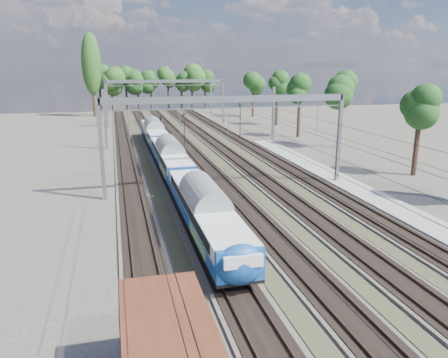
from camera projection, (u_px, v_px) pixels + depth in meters
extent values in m
cube|color=#47423A|center=(127.00, 162.00, 54.01)|extent=(3.00, 130.00, 0.15)
cube|color=black|center=(127.00, 161.00, 53.99)|extent=(2.50, 130.00, 0.06)
cube|color=#473326|center=(121.00, 161.00, 53.79)|extent=(0.08, 130.00, 0.14)
cube|color=#473326|center=(133.00, 160.00, 54.13)|extent=(0.08, 130.00, 0.14)
cube|color=#47423A|center=(164.00, 160.00, 55.07)|extent=(3.00, 130.00, 0.15)
cube|color=black|center=(164.00, 160.00, 55.05)|extent=(2.50, 130.00, 0.06)
cube|color=#473326|center=(158.00, 159.00, 54.85)|extent=(0.08, 130.00, 0.14)
cube|color=#473326|center=(169.00, 158.00, 55.19)|extent=(0.08, 130.00, 0.14)
cube|color=#47423A|center=(199.00, 158.00, 56.14)|extent=(3.00, 130.00, 0.15)
cube|color=black|center=(199.00, 158.00, 56.11)|extent=(2.50, 130.00, 0.06)
cube|color=#473326|center=(193.00, 157.00, 55.92)|extent=(0.08, 130.00, 0.14)
cube|color=#473326|center=(204.00, 157.00, 56.26)|extent=(0.08, 130.00, 0.14)
cube|color=#47423A|center=(232.00, 157.00, 57.20)|extent=(3.00, 130.00, 0.15)
cube|color=black|center=(232.00, 156.00, 57.18)|extent=(2.50, 130.00, 0.06)
cube|color=#473326|center=(227.00, 156.00, 56.98)|extent=(0.08, 130.00, 0.14)
cube|color=#473326|center=(238.00, 155.00, 57.32)|extent=(0.08, 130.00, 0.14)
cube|color=#47423A|center=(265.00, 155.00, 58.26)|extent=(3.00, 130.00, 0.15)
cube|color=black|center=(265.00, 154.00, 58.24)|extent=(2.50, 130.00, 0.06)
cube|color=#473326|center=(260.00, 154.00, 58.04)|extent=(0.08, 130.00, 0.14)
cube|color=#473326|center=(270.00, 153.00, 58.39)|extent=(0.08, 130.00, 0.14)
cube|color=#373124|center=(146.00, 162.00, 54.55)|extent=(1.10, 130.00, 0.05)
cube|color=#373124|center=(181.00, 160.00, 55.62)|extent=(1.10, 130.00, 0.05)
cube|color=#373124|center=(216.00, 158.00, 56.68)|extent=(1.10, 130.00, 0.05)
cube|color=#373124|center=(249.00, 156.00, 57.75)|extent=(1.10, 130.00, 0.05)
cube|color=gray|center=(401.00, 212.00, 35.50)|extent=(3.00, 70.00, 0.30)
cube|color=slate|center=(101.00, 150.00, 38.23)|extent=(0.35, 0.35, 9.00)
cube|color=slate|center=(339.00, 139.00, 43.66)|extent=(0.35, 0.35, 9.00)
cube|color=slate|center=(228.00, 99.00, 39.88)|extent=(23.00, 0.35, 0.60)
cube|color=slate|center=(106.00, 104.00, 83.26)|extent=(0.35, 0.35, 9.00)
cube|color=slate|center=(223.00, 102.00, 88.70)|extent=(0.35, 0.35, 9.00)
cube|color=slate|center=(166.00, 81.00, 84.92)|extent=(23.00, 0.35, 0.60)
cube|color=slate|center=(105.00, 120.00, 61.75)|extent=(0.35, 0.35, 8.50)
cube|color=slate|center=(107.00, 97.00, 103.96)|extent=(0.35, 0.35, 8.50)
cube|color=slate|center=(273.00, 115.00, 67.73)|extent=(0.35, 0.35, 8.50)
cube|color=slate|center=(211.00, 96.00, 109.95)|extent=(0.35, 0.35, 8.50)
cylinder|color=black|center=(125.00, 118.00, 52.64)|extent=(0.03, 130.00, 0.03)
cylinder|color=black|center=(124.00, 109.00, 52.36)|extent=(0.03, 130.00, 0.03)
cylinder|color=black|center=(162.00, 117.00, 53.70)|extent=(0.03, 130.00, 0.03)
cylinder|color=black|center=(162.00, 108.00, 53.42)|extent=(0.03, 130.00, 0.03)
cylinder|color=black|center=(198.00, 116.00, 54.77)|extent=(0.03, 130.00, 0.03)
cylinder|color=black|center=(198.00, 107.00, 54.49)|extent=(0.03, 130.00, 0.03)
cylinder|color=black|center=(232.00, 115.00, 55.83)|extent=(0.03, 130.00, 0.03)
cylinder|color=black|center=(232.00, 107.00, 55.55)|extent=(0.03, 130.00, 0.03)
cylinder|color=black|center=(266.00, 114.00, 56.89)|extent=(0.03, 130.00, 0.03)
cylinder|color=black|center=(266.00, 106.00, 56.62)|extent=(0.03, 130.00, 0.03)
cylinder|color=black|center=(100.00, 97.00, 116.71)|extent=(0.56, 0.56, 6.84)
sphere|color=#183914|center=(99.00, 76.00, 115.32)|extent=(4.68, 4.68, 4.68)
cylinder|color=black|center=(111.00, 98.00, 116.61)|extent=(0.56, 0.56, 6.40)
sphere|color=#183914|center=(110.00, 78.00, 115.32)|extent=(5.09, 5.09, 5.09)
cylinder|color=black|center=(124.00, 98.00, 115.13)|extent=(0.56, 0.56, 6.76)
sphere|color=#183914|center=(123.00, 77.00, 113.77)|extent=(5.40, 5.40, 5.40)
cylinder|color=black|center=(138.00, 97.00, 118.33)|extent=(0.56, 0.56, 6.58)
sphere|color=#183914|center=(137.00, 77.00, 117.00)|extent=(4.54, 4.54, 4.54)
cylinder|color=black|center=(150.00, 95.00, 119.40)|extent=(0.56, 0.56, 7.40)
sphere|color=#183914|center=(149.00, 73.00, 117.90)|extent=(4.97, 4.97, 4.97)
cylinder|color=black|center=(169.00, 98.00, 119.41)|extent=(0.56, 0.56, 6.08)
sphere|color=#183914|center=(168.00, 80.00, 118.18)|extent=(4.04, 4.04, 4.04)
cylinder|color=black|center=(178.00, 98.00, 121.62)|extent=(0.56, 0.56, 5.65)
sphere|color=#183914|center=(177.00, 82.00, 120.48)|extent=(5.27, 5.27, 5.27)
cylinder|color=black|center=(193.00, 96.00, 121.15)|extent=(0.56, 0.56, 7.04)
sphere|color=#183914|center=(192.00, 75.00, 119.73)|extent=(4.00, 4.00, 4.00)
cylinder|color=black|center=(205.00, 95.00, 121.69)|extent=(0.56, 0.56, 7.17)
sphere|color=#183914|center=(204.00, 74.00, 120.24)|extent=(4.10, 4.10, 4.10)
cylinder|color=black|center=(415.00, 150.00, 47.21)|extent=(0.56, 0.56, 5.57)
sphere|color=#183914|center=(420.00, 109.00, 46.08)|extent=(4.02, 4.02, 4.02)
cylinder|color=black|center=(347.00, 132.00, 60.09)|extent=(0.56, 0.56, 5.59)
sphere|color=#183914|center=(350.00, 99.00, 58.96)|extent=(3.58, 3.58, 3.58)
cylinder|color=black|center=(302.00, 119.00, 74.40)|extent=(0.56, 0.56, 5.78)
sphere|color=#183914|center=(303.00, 91.00, 73.23)|extent=(3.65, 3.65, 3.65)
cylinder|color=black|center=(270.00, 112.00, 85.88)|extent=(0.56, 0.56, 5.66)
sphere|color=#183914|center=(271.00, 88.00, 84.74)|extent=(3.47, 3.47, 3.47)
cylinder|color=black|center=(252.00, 106.00, 99.57)|extent=(0.56, 0.56, 5.30)
sphere|color=#183914|center=(253.00, 87.00, 98.50)|extent=(3.74, 3.74, 3.74)
cylinder|color=black|center=(93.00, 82.00, 100.43)|extent=(0.70, 0.70, 16.00)
ellipsoid|color=#1D4918|center=(91.00, 64.00, 99.42)|extent=(4.40, 4.40, 14.08)
cube|color=black|center=(228.00, 268.00, 24.83)|extent=(1.83, 2.74, 0.73)
cube|color=black|center=(189.00, 202.00, 36.83)|extent=(1.83, 2.74, 0.73)
cube|color=navy|center=(205.00, 210.00, 30.49)|extent=(2.56, 18.27, 1.74)
cube|color=silver|center=(204.00, 204.00, 30.37)|extent=(2.63, 17.54, 0.87)
cube|color=black|center=(223.00, 203.00, 30.69)|extent=(0.04, 15.53, 0.64)
cube|color=#E9B10C|center=(218.00, 238.00, 26.83)|extent=(2.65, 5.12, 0.64)
cylinder|color=gray|center=(204.00, 199.00, 30.27)|extent=(2.59, 18.27, 2.59)
cube|color=black|center=(179.00, 184.00, 42.54)|extent=(1.83, 2.74, 0.73)
cube|color=black|center=(164.00, 158.00, 54.54)|extent=(1.83, 2.74, 0.73)
cube|color=navy|center=(170.00, 157.00, 48.19)|extent=(2.56, 18.27, 1.74)
cube|color=silver|center=(170.00, 153.00, 48.08)|extent=(2.63, 17.54, 0.87)
cube|color=black|center=(182.00, 152.00, 48.39)|extent=(0.04, 15.53, 0.64)
cube|color=#E9B10C|center=(175.00, 169.00, 44.54)|extent=(2.65, 5.12, 0.64)
cylinder|color=gray|center=(170.00, 149.00, 47.97)|extent=(2.59, 18.27, 2.59)
cube|color=black|center=(159.00, 149.00, 60.25)|extent=(1.83, 2.74, 0.73)
cube|color=black|center=(151.00, 135.00, 72.25)|extent=(1.83, 2.74, 0.73)
cube|color=navy|center=(154.00, 132.00, 65.90)|extent=(2.56, 18.27, 1.74)
cube|color=silver|center=(154.00, 129.00, 65.78)|extent=(2.63, 17.54, 0.87)
cube|color=black|center=(163.00, 129.00, 66.10)|extent=(0.04, 15.53, 0.64)
cube|color=#E9B10C|center=(157.00, 140.00, 62.24)|extent=(2.65, 5.12, 0.64)
cylinder|color=gray|center=(154.00, 127.00, 65.68)|extent=(2.59, 18.27, 2.59)
ellipsoid|color=navy|center=(240.00, 265.00, 22.09)|extent=(2.59, 1.43, 2.21)
imported|color=black|center=(161.00, 118.00, 91.80)|extent=(0.66, 0.78, 1.80)
cylinder|color=black|center=(184.00, 133.00, 63.23)|extent=(0.12, 0.12, 4.43)
cube|color=black|center=(184.00, 115.00, 62.59)|extent=(0.35, 0.27, 0.62)
sphere|color=red|center=(184.00, 114.00, 62.44)|extent=(0.14, 0.14, 0.14)
sphere|color=#0C9919|center=(184.00, 116.00, 62.52)|extent=(0.14, 0.14, 0.14)
cylinder|color=black|center=(240.00, 122.00, 72.47)|extent=(0.14, 0.14, 5.00)
cube|color=black|center=(240.00, 105.00, 71.75)|extent=(0.41, 0.34, 0.70)
sphere|color=red|center=(240.00, 104.00, 71.57)|extent=(0.16, 0.16, 0.16)
sphere|color=#0C9919|center=(240.00, 106.00, 71.66)|extent=(0.16, 0.16, 0.16)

